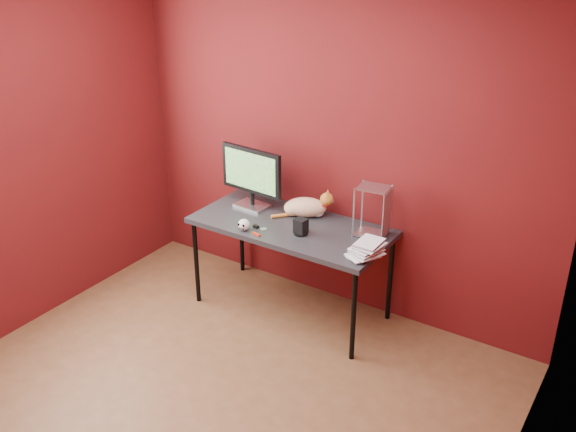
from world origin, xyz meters
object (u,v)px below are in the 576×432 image
Objects in this scene: skull_mug at (244,225)px; speaker at (301,227)px; desk at (291,230)px; cat at (306,207)px; monitor at (251,175)px; book_stack at (363,166)px.

speaker is (0.38, 0.17, 0.01)m from skull_mug.
cat reaches higher than desk.
monitor is at bearing 166.14° from desk.
cat is at bearing 153.16° from book_stack.
book_stack reaches higher than speaker.
book_stack is (1.07, -0.23, 0.36)m from monitor.
monitor is (-0.44, 0.11, 0.32)m from desk.
book_stack is at bearing 3.42° from speaker.
desk is at bearing -119.74° from cat.
skull_mug is at bearing -170.21° from book_stack.
skull_mug is at bearing -130.93° from desk.
speaker reaches higher than skull_mug.
skull_mug is (0.20, -0.38, -0.23)m from monitor.
book_stack reaches higher than skull_mug.
book_stack reaches higher than monitor.
monitor is at bearing 165.42° from cat.
cat is 0.53m from skull_mug.
skull_mug is 0.07× the size of book_stack.
monitor reaches higher than desk.
book_stack is (0.48, -0.02, 0.57)m from speaker.
skull_mug is 0.42m from speaker.
book_stack is (0.87, 0.15, 0.58)m from skull_mug.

